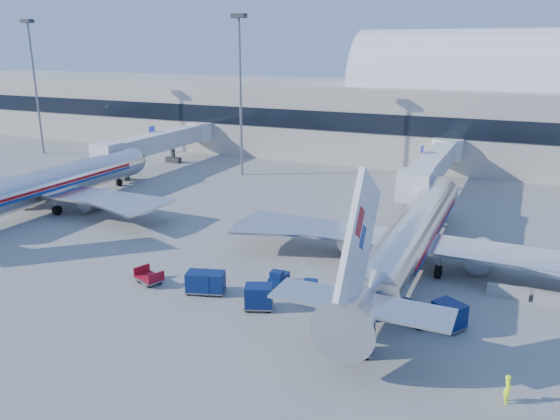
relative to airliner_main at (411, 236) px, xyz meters
The scene contains 20 objects.
ground 11.35m from the airliner_main, 155.75° to the right, with size 260.00×260.00×0.00m, color gray.
terminal 56.80m from the airliner_main, 114.64° to the left, with size 170.00×28.15×21.00m.
airliner_main is the anchor object (origin of this frame).
airliner_mid 42.00m from the airliner_main, behind, with size 32.00×37.26×12.07m.
jetbridge_near 26.43m from the airliner_main, 95.22° to the left, with size 4.40×27.50×6.25m.
jetbridge_mid 51.62m from the airliner_main, 149.36° to the left, with size 4.40×27.50×6.25m.
mast_far_west 75.44m from the airliner_main, 159.99° to the left, with size 2.00×1.20×22.60m.
mast_west 41.12m from the airliner_main, 139.64° to the left, with size 2.00×1.20×22.60m.
barrier_near 8.74m from the airliner_main, 17.39° to the right, with size 3.00×0.55×0.90m, color #9E9E96.
barrier_mid 11.84m from the airliner_main, 12.50° to the right, with size 3.00×0.55×0.90m, color #9E9E96.
tug_lead 10.83m from the airliner_main, 118.02° to the right, with size 2.75×1.72×1.67m.
tug_right 10.06m from the airliner_main, 77.59° to the right, with size 2.58×1.93×1.51m.
tug_left 11.96m from the airliner_main, 138.10° to the right, with size 1.15×2.17×1.38m.
cart_train_a 14.81m from the airliner_main, 124.73° to the right, with size 2.51×2.24×1.82m.
cart_train_b 17.15m from the airliner_main, 138.59° to the right, with size 2.33×2.02×1.74m.
cart_train_c 18.07m from the airliner_main, 139.88° to the right, with size 2.31×1.99×1.73m.
cart_solo_near 15.28m from the airliner_main, 91.19° to the right, with size 2.54×2.33×1.81m.
cart_solo_far 10.48m from the airliner_main, 63.49° to the right, with size 2.60×2.44×1.83m.
cart_open_red 21.94m from the airliner_main, 147.46° to the right, with size 2.59×2.19×0.59m.
ramp_worker 18.54m from the airliner_main, 62.14° to the right, with size 0.61×0.40×1.67m, color #CDFF1A.
Camera 1 is at (17.97, -39.62, 18.37)m, focal length 35.00 mm.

